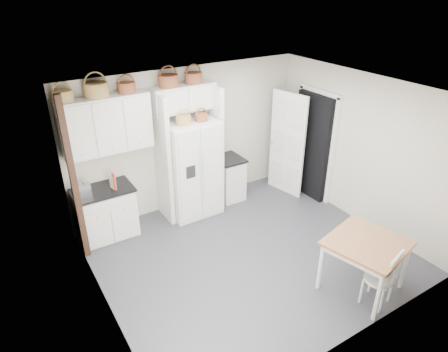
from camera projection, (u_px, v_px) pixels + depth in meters
floor at (249, 254)px, 6.37m from camera, size 4.50×4.50×0.00m
ceiling at (255, 94)px, 5.19m from camera, size 4.50×4.50×0.00m
wall_back at (189, 139)px, 7.29m from camera, size 4.50×0.00×4.50m
wall_left at (97, 229)px, 4.72m from camera, size 0.00×4.00×4.00m
wall_right at (359, 149)px, 6.84m from camera, size 0.00×4.00×4.00m
refrigerator at (191, 168)px, 7.14m from camera, size 0.92×0.74×1.77m
base_cab_left at (106, 214)px, 6.64m from camera, size 0.92×0.58×0.85m
base_cab_right at (229, 179)px, 7.80m from camera, size 0.46×0.56×0.82m
dining_table at (363, 265)px, 5.51m from camera, size 1.15×1.15×0.79m
windsor_chair at (379, 278)px, 5.25m from camera, size 0.49×0.46×0.83m
counter_left at (102, 190)px, 6.44m from camera, size 0.96×0.62×0.04m
counter_right at (229, 159)px, 7.60m from camera, size 0.50×0.59×0.04m
toaster at (82, 190)px, 6.23m from camera, size 0.26×0.15×0.18m
cookbook_red at (114, 182)px, 6.41m from camera, size 0.06×0.16×0.24m
cookbook_cream at (113, 182)px, 6.40m from camera, size 0.07×0.15×0.23m
basket_upper_a at (63, 96)px, 5.69m from camera, size 0.29×0.29×0.16m
basket_upper_b at (96, 90)px, 5.90m from camera, size 0.36×0.36×0.21m
basket_upper_c at (127, 87)px, 6.13m from camera, size 0.28×0.28×0.16m
basket_bridge_a at (168, 81)px, 6.46m from camera, size 0.34×0.34×0.19m
basket_bridge_b at (194, 78)px, 6.68m from camera, size 0.31×0.31×0.18m
basket_fridge_a at (184, 120)px, 6.55m from camera, size 0.26×0.26×0.14m
basket_fridge_b at (201, 117)px, 6.71m from camera, size 0.23×0.23×0.12m
upper_cabinet at (106, 125)px, 6.19m from camera, size 1.40×0.34×0.90m
bridge_cabinet at (183, 98)px, 6.72m from camera, size 1.12×0.34×0.45m
fridge_panel_left at (163, 160)px, 6.82m from camera, size 0.08×0.60×2.30m
fridge_panel_right at (214, 147)px, 7.31m from camera, size 0.08×0.60×2.30m
trim_post at (74, 182)px, 5.77m from camera, size 0.09×0.09×2.60m
doorway_void at (313, 146)px, 7.68m from camera, size 0.18×0.85×2.05m
door_slab at (287, 144)px, 7.76m from camera, size 0.21×0.79×2.05m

